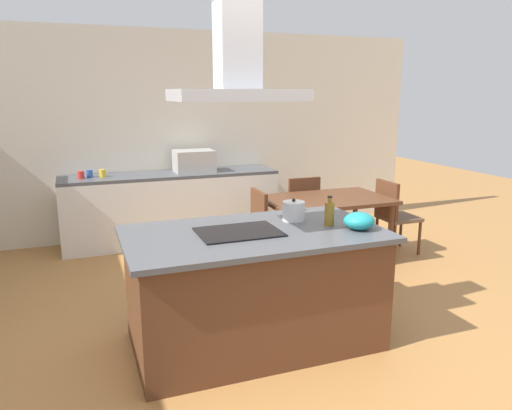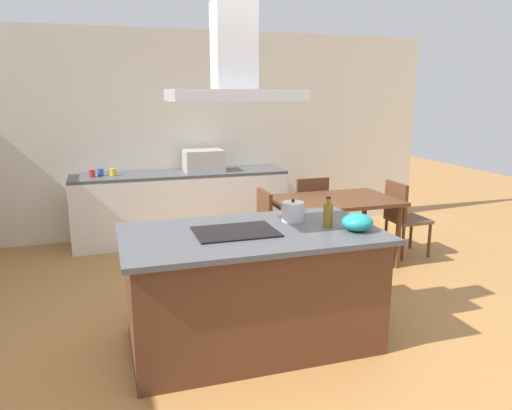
{
  "view_description": "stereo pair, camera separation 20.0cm",
  "coord_description": "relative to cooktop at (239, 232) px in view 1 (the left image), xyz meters",
  "views": [
    {
      "loc": [
        -1.21,
        -3.28,
        1.91
      ],
      "look_at": [
        0.16,
        0.4,
        1.0
      ],
      "focal_mm": 34.28,
      "sensor_mm": 36.0,
      "label": 1
    },
    {
      "loc": [
        -1.02,
        -3.35,
        1.91
      ],
      "look_at": [
        0.16,
        0.4,
        1.0
      ],
      "focal_mm": 34.28,
      "sensor_mm": 36.0,
      "label": 2
    }
  ],
  "objects": [
    {
      "name": "wall_back",
      "position": [
        0.12,
        3.25,
        0.44
      ],
      "size": [
        7.2,
        0.1,
        2.7
      ],
      "primitive_type": "cube",
      "color": "beige",
      "rests_on": "ground"
    },
    {
      "name": "chair_at_left_end",
      "position": [
        0.61,
        1.46,
        -0.4
      ],
      "size": [
        0.42,
        0.42,
        0.89
      ],
      "color": "brown",
      "rests_on": "ground"
    },
    {
      "name": "dining_table",
      "position": [
        1.53,
        1.46,
        -0.24
      ],
      "size": [
        1.4,
        0.9,
        0.75
      ],
      "color": "#59331E",
      "rests_on": "ground"
    },
    {
      "name": "chair_at_right_end",
      "position": [
        2.44,
        1.46,
        -0.4
      ],
      "size": [
        0.42,
        0.42,
        0.89
      ],
      "color": "brown",
      "rests_on": "ground"
    },
    {
      "name": "range_hood",
      "position": [
        -0.0,
        0.0,
        1.2
      ],
      "size": [
        0.9,
        0.55,
        0.78
      ],
      "color": "#ADADB2"
    },
    {
      "name": "back_counter",
      "position": [
        0.05,
        2.88,
        -0.46
      ],
      "size": [
        2.73,
        0.62,
        0.9
      ],
      "color": "silver",
      "rests_on": "ground"
    },
    {
      "name": "chair_facing_back_wall",
      "position": [
        1.53,
        2.13,
        -0.4
      ],
      "size": [
        0.42,
        0.42,
        0.89
      ],
      "color": "brown",
      "rests_on": "ground"
    },
    {
      "name": "coffee_mug_red",
      "position": [
        -1.03,
        2.86,
        0.04
      ],
      "size": [
        0.08,
        0.08,
        0.09
      ],
      "primitive_type": "cylinder",
      "color": "red",
      "rests_on": "back_counter"
    },
    {
      "name": "cooktop",
      "position": [
        0.0,
        0.0,
        0.0
      ],
      "size": [
        0.6,
        0.44,
        0.01
      ],
      "primitive_type": "cube",
      "color": "black",
      "rests_on": "kitchen_island"
    },
    {
      "name": "coffee_mug_blue",
      "position": [
        -0.93,
        2.92,
        0.04
      ],
      "size": [
        0.08,
        0.08,
        0.09
      ],
      "primitive_type": "cylinder",
      "color": "#2D56B2",
      "rests_on": "back_counter"
    },
    {
      "name": "mixing_bowl",
      "position": [
        0.88,
        -0.23,
        0.06
      ],
      "size": [
        0.24,
        0.24,
        0.13
      ],
      "primitive_type": "ellipsoid",
      "color": "teal",
      "rests_on": "kitchen_island"
    },
    {
      "name": "tea_kettle",
      "position": [
        0.53,
        0.19,
        0.07
      ],
      "size": [
        0.23,
        0.18,
        0.18
      ],
      "color": "silver",
      "rests_on": "kitchen_island"
    },
    {
      "name": "ground",
      "position": [
        0.12,
        1.5,
        -0.91
      ],
      "size": [
        16.0,
        16.0,
        0.0
      ],
      "primitive_type": "plane",
      "color": "#AD753D"
    },
    {
      "name": "coffee_mug_yellow",
      "position": [
        -0.78,
        2.89,
        0.04
      ],
      "size": [
        0.08,
        0.08,
        0.09
      ],
      "primitive_type": "cylinder",
      "color": "gold",
      "rests_on": "back_counter"
    },
    {
      "name": "olive_oil_bottle",
      "position": [
        0.72,
        -0.05,
        0.09
      ],
      "size": [
        0.07,
        0.07,
        0.23
      ],
      "color": "olive",
      "rests_on": "kitchen_island"
    },
    {
      "name": "countertop_microwave",
      "position": [
        0.36,
        2.88,
        0.13
      ],
      "size": [
        0.5,
        0.38,
        0.28
      ],
      "primitive_type": "cube",
      "color": "#B2AFAA",
      "rests_on": "back_counter"
    },
    {
      "name": "kitchen_island",
      "position": [
        0.12,
        0.0,
        -0.45
      ],
      "size": [
        1.92,
        1.09,
        0.9
      ],
      "color": "#59331E",
      "rests_on": "ground"
    }
  ]
}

